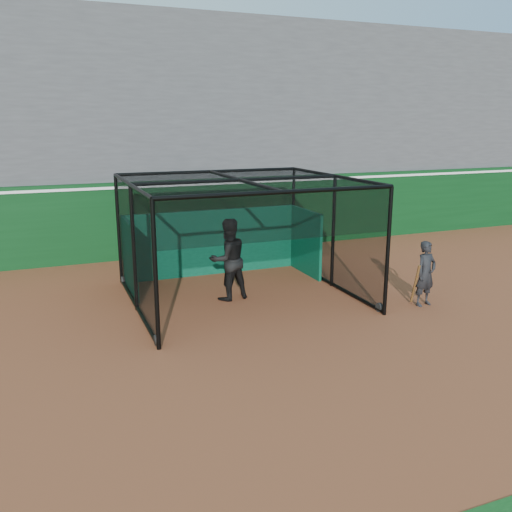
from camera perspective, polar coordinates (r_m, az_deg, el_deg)
name	(u,v)px	position (r m, az deg, el deg)	size (l,w,h in m)	color
ground	(273,350)	(10.82, 1.81, -9.83)	(120.00, 120.00, 0.00)	brown
outfield_wall	(171,217)	(18.27, -8.92, 4.12)	(50.00, 0.50, 2.50)	#093613
grandstand	(145,118)	(21.70, -11.59, 14.01)	(50.00, 7.85, 8.95)	#4C4C4F
batting_cage	(240,240)	(13.52, -1.66, 1.69)	(5.37, 5.02, 2.98)	black
batter	(228,259)	(13.48, -2.95, -0.36)	(1.00, 0.78, 2.06)	black
on_deck_player	(426,274)	(13.70, 17.43, -1.79)	(0.65, 0.48, 1.59)	black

